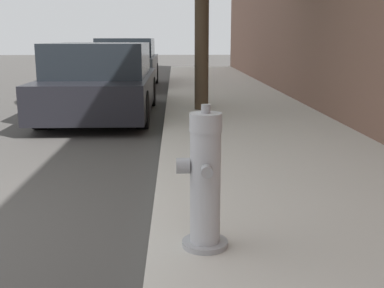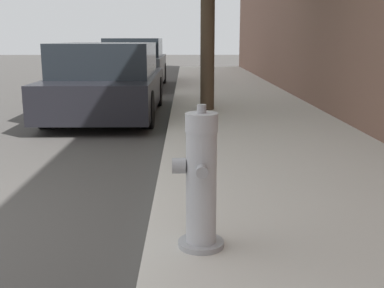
{
  "view_description": "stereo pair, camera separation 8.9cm",
  "coord_description": "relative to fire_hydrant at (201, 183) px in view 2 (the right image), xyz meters",
  "views": [
    {
      "loc": [
        2.24,
        -3.19,
        1.48
      ],
      "look_at": [
        2.38,
        0.94,
        0.56
      ],
      "focal_mm": 45.0,
      "sensor_mm": 36.0,
      "label": 1
    },
    {
      "loc": [
        2.33,
        -3.19,
        1.48
      ],
      "look_at": [
        2.38,
        0.94,
        0.56
      ],
      "focal_mm": 45.0,
      "sensor_mm": 36.0,
      "label": 2
    }
  ],
  "objects": [
    {
      "name": "sidewalk_slab",
      "position": [
        1.05,
        0.26,
        -0.5
      ],
      "size": [
        2.83,
        40.0,
        0.15
      ],
      "color": "beige",
      "rests_on": "ground_plane"
    },
    {
      "name": "parked_car_mid",
      "position": [
        -1.62,
        11.75,
        0.13
      ],
      "size": [
        1.74,
        4.08,
        1.46
      ],
      "color": "#4C5156",
      "rests_on": "ground_plane"
    },
    {
      "name": "fire_hydrant",
      "position": [
        0.0,
        0.0,
        0.0
      ],
      "size": [
        0.34,
        0.34,
        0.93
      ],
      "color": "#97979C",
      "rests_on": "sidewalk_slab"
    },
    {
      "name": "parked_car_near",
      "position": [
        -1.57,
        6.29,
        0.09
      ],
      "size": [
        1.88,
        4.45,
        1.38
      ],
      "color": "black",
      "rests_on": "ground_plane"
    }
  ]
}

